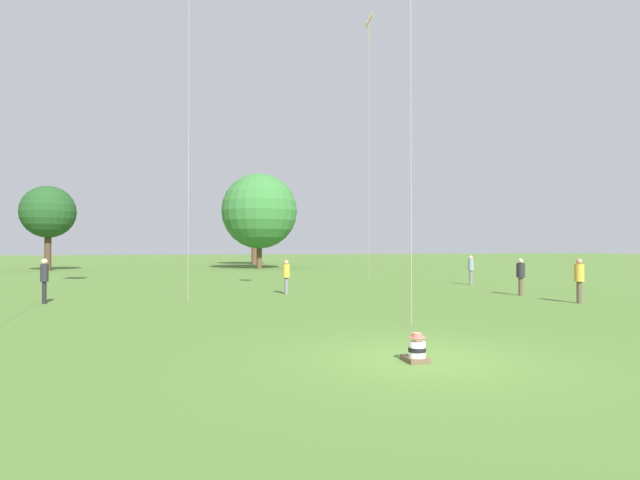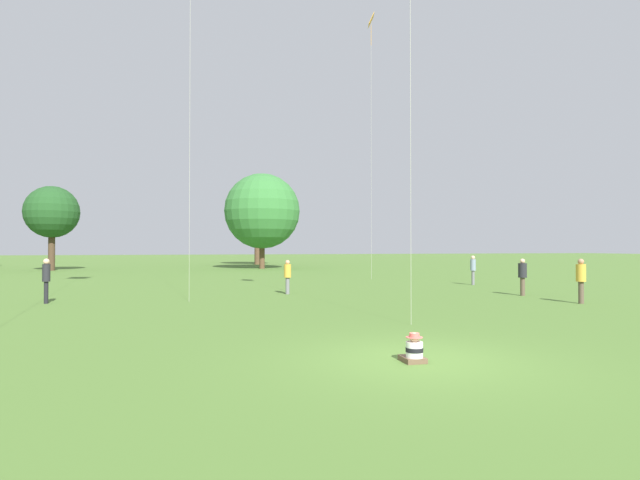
% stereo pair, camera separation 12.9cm
% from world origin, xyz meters
% --- Properties ---
extents(ground_plane, '(300.00, 300.00, 0.00)m').
position_xyz_m(ground_plane, '(0.00, 0.00, 0.00)').
color(ground_plane, '#4C702D').
extents(seated_toddler, '(0.42, 0.52, 0.57)m').
position_xyz_m(seated_toddler, '(-0.19, -0.18, 0.23)').
color(seated_toddler, brown).
rests_on(seated_toddler, ground).
extents(person_standing_0, '(0.33, 0.33, 1.72)m').
position_xyz_m(person_standing_0, '(12.20, 16.77, 1.04)').
color(person_standing_0, slate).
rests_on(person_standing_0, ground).
extents(person_standing_1, '(0.38, 0.38, 1.61)m').
position_xyz_m(person_standing_1, '(0.49, 14.13, 0.96)').
color(person_standing_1, slate).
rests_on(person_standing_1, ground).
extents(person_standing_2, '(0.52, 0.52, 1.69)m').
position_xyz_m(person_standing_2, '(10.64, 10.43, 1.00)').
color(person_standing_2, brown).
rests_on(person_standing_2, ground).
extents(person_standing_3, '(0.41, 0.41, 1.76)m').
position_xyz_m(person_standing_3, '(-9.46, 12.89, 1.08)').
color(person_standing_3, black).
rests_on(person_standing_3, ground).
extents(person_standing_4, '(0.50, 0.50, 1.76)m').
position_xyz_m(person_standing_4, '(10.70, 7.07, 1.05)').
color(person_standing_4, brown).
rests_on(person_standing_4, ground).
extents(kite_2, '(0.63, 0.95, 18.43)m').
position_xyz_m(kite_2, '(8.42, 23.27, 16.92)').
color(kite_2, orange).
rests_on(kite_2, ground).
extents(distant_tree_0, '(6.63, 6.63, 9.99)m').
position_xyz_m(distant_tree_0, '(5.52, 55.39, 6.64)').
color(distant_tree_0, brown).
rests_on(distant_tree_0, ground).
extents(distant_tree_2, '(4.94, 4.94, 8.07)m').
position_xyz_m(distant_tree_2, '(-15.98, 43.84, 5.55)').
color(distant_tree_2, '#473323').
rests_on(distant_tree_2, ground).
extents(distant_tree_3, '(7.84, 7.84, 9.92)m').
position_xyz_m(distant_tree_3, '(4.04, 42.68, 5.99)').
color(distant_tree_3, brown).
rests_on(distant_tree_3, ground).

